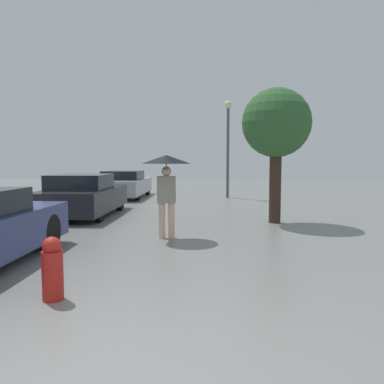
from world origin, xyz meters
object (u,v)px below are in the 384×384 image
(tree, at_px, (276,125))
(street_lamp, at_px, (228,135))
(parked_car_middle, at_px, (83,196))
(fire_hydrant, at_px, (52,269))
(parked_car_farthest, at_px, (124,184))
(pedestrian, at_px, (166,171))

(tree, xyz_separation_m, street_lamp, (-0.91, 6.85, 0.20))
(parked_car_middle, bearing_deg, tree, -11.02)
(street_lamp, distance_m, fire_hydrant, 13.20)
(parked_car_farthest, distance_m, fire_hydrant, 12.69)
(pedestrian, relative_size, street_lamp, 0.42)
(parked_car_farthest, bearing_deg, parked_car_middle, -90.33)
(parked_car_farthest, relative_size, street_lamp, 0.99)
(parked_car_farthest, bearing_deg, fire_hydrant, -81.26)
(parked_car_farthest, relative_size, tree, 1.19)
(tree, xyz_separation_m, fire_hydrant, (-3.70, -5.82, -2.25))
(parked_car_middle, xyz_separation_m, parked_car_farthest, (0.03, 5.62, -0.00))
(pedestrian, height_order, tree, tree)
(pedestrian, distance_m, tree, 3.66)
(pedestrian, bearing_deg, tree, 38.38)
(fire_hydrant, bearing_deg, pedestrian, 74.99)
(parked_car_farthest, distance_m, street_lamp, 5.22)
(tree, bearing_deg, parked_car_farthest, 129.91)
(tree, relative_size, street_lamp, 0.83)
(street_lamp, bearing_deg, parked_car_farthest, -178.48)
(parked_car_middle, height_order, tree, tree)
(parked_car_middle, relative_size, parked_car_farthest, 0.91)
(pedestrian, xyz_separation_m, parked_car_farthest, (-2.91, 8.87, -0.86))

